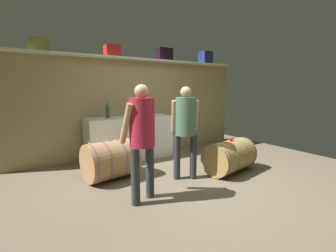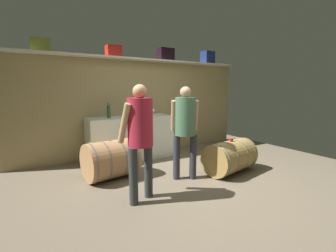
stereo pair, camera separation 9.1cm
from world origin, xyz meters
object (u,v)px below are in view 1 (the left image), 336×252
object	(u,v)px
toolcase_navy	(205,58)
toolcase_black	(164,54)
work_cabinet	(130,138)
wine_barrel_near	(230,156)
wine_bottle_green	(108,111)
wine_glass	(152,111)
visitor_tasting	(186,123)
toolcase_olive	(39,45)
wine_barrel_far	(111,160)
toolcase_red	(112,51)
red_funnel	(133,114)
winemaker_pouring	(142,131)
tasting_cup	(231,139)
wine_bottle_amber	(141,111)

from	to	relation	value
toolcase_navy	toolcase_black	bearing A→B (deg)	176.06
toolcase_navy	work_cabinet	xyz separation A→B (m)	(-2.25, -0.22, -1.84)
wine_barrel_near	wine_bottle_green	bearing A→B (deg)	123.40
wine_bottle_green	wine_glass	bearing A→B (deg)	-0.64
wine_barrel_near	visitor_tasting	world-z (taller)	visitor_tasting
toolcase_olive	visitor_tasting	world-z (taller)	toolcase_olive
work_cabinet	wine_barrel_far	xyz separation A→B (m)	(-0.72, -0.91, -0.13)
toolcase_red	toolcase_navy	xyz separation A→B (m)	(2.50, 0.00, 0.04)
toolcase_olive	red_funnel	distance (m)	2.12
winemaker_pouring	toolcase_navy	bearing A→B (deg)	15.73
toolcase_black	tasting_cup	bearing A→B (deg)	-85.00
work_cabinet	toolcase_red	bearing A→B (deg)	137.90
toolcase_red	toolcase_black	bearing A→B (deg)	0.57
toolcase_olive	work_cabinet	size ratio (longest dim) A/B	0.19
wine_bottle_amber	visitor_tasting	world-z (taller)	visitor_tasting
toolcase_olive	wine_bottle_green	bearing A→B (deg)	-9.96
toolcase_navy	winemaker_pouring	world-z (taller)	toolcase_navy
tasting_cup	wine_bottle_amber	bearing A→B (deg)	123.44
wine_barrel_far	visitor_tasting	distance (m)	1.38
wine_bottle_green	wine_glass	distance (m)	0.99
toolcase_navy	red_funnel	bearing A→B (deg)	-178.49
wine_bottle_amber	visitor_tasting	xyz separation A→B (m)	(0.14, -1.37, -0.11)
toolcase_olive	visitor_tasting	bearing A→B (deg)	-41.42
wine_bottle_green	wine_barrel_near	size ratio (longest dim) A/B	0.30
wine_glass	wine_barrel_far	world-z (taller)	wine_glass
winemaker_pouring	wine_barrel_far	bearing A→B (deg)	75.09
toolcase_red	wine_bottle_amber	bearing A→B (deg)	-43.02
toolcase_red	wine_bottle_green	distance (m)	1.24
toolcase_black	red_funnel	world-z (taller)	toolcase_black
toolcase_red	wine_barrel_near	bearing A→B (deg)	-52.98
wine_glass	wine_barrel_far	xyz separation A→B (m)	(-1.25, -0.90, -0.69)
toolcase_olive	wine_barrel_far	size ratio (longest dim) A/B	0.37
toolcase_red	toolcase_olive	bearing A→B (deg)	-179.43
work_cabinet	wine_bottle_amber	xyz separation A→B (m)	(0.19, -0.19, 0.59)
red_funnel	winemaker_pouring	bearing A→B (deg)	-110.16
wine_glass	wine_barrel_near	bearing A→B (deg)	-68.65
work_cabinet	tasting_cup	world-z (taller)	work_cabinet
winemaker_pouring	visitor_tasting	distance (m)	1.01
visitor_tasting	wine_bottle_amber	bearing A→B (deg)	123.64
wine_bottle_green	visitor_tasting	size ratio (longest dim) A/B	0.20
work_cabinet	visitor_tasting	bearing A→B (deg)	-77.99
wine_glass	wine_barrel_far	bearing A→B (deg)	-144.27
tasting_cup	wine_glass	bearing A→B (deg)	111.63
toolcase_red	toolcase_navy	bearing A→B (deg)	0.57
toolcase_red	visitor_tasting	size ratio (longest dim) A/B	0.19
toolcase_olive	wine_bottle_green	world-z (taller)	toolcase_olive
toolcase_black	work_cabinet	world-z (taller)	toolcase_black
wine_bottle_green	toolcase_olive	bearing A→B (deg)	168.27
wine_barrel_far	visitor_tasting	world-z (taller)	visitor_tasting
work_cabinet	tasting_cup	xyz separation A→B (m)	(1.21, -1.73, 0.14)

